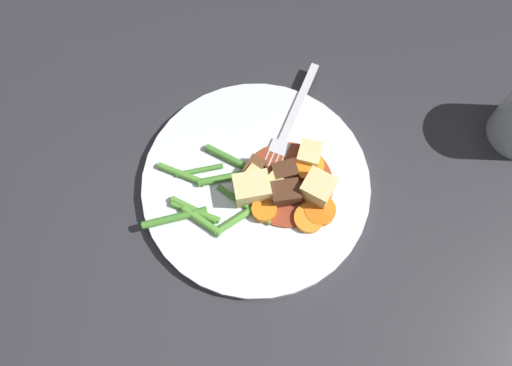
{
  "coord_description": "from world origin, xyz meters",
  "views": [
    {
      "loc": [
        -0.03,
        -0.22,
        0.6
      ],
      "look_at": [
        0.0,
        0.0,
        0.01
      ],
      "focal_mm": 37.71,
      "sensor_mm": 36.0,
      "label": 1
    }
  ],
  "objects": [
    {
      "name": "green_bean_9",
      "position": [
        -0.08,
        0.02,
        0.02
      ],
      "size": [
        0.06,
        0.04,
        0.01
      ],
      "primitive_type": "cylinder",
      "rotation": [
        0.0,
        1.57,
        2.63
      ],
      "color": "#599E38",
      "rests_on": "dinner_plate"
    },
    {
      "name": "stew_sauce",
      "position": [
        0.04,
        -0.01,
        0.01
      ],
      "size": [
        0.11,
        0.11,
        0.0
      ],
      "primitive_type": "cylinder",
      "color": "#93381E",
      "rests_on": "dinner_plate"
    },
    {
      "name": "fork",
      "position": [
        0.05,
        0.07,
        0.02
      ],
      "size": [
        0.1,
        0.16,
        0.0
      ],
      "color": "silver",
      "rests_on": "dinner_plate"
    },
    {
      "name": "green_bean_7",
      "position": [
        -0.03,
        0.03,
        0.02
      ],
      "size": [
        0.06,
        0.05,
        0.01
      ],
      "primitive_type": "cylinder",
      "rotation": [
        0.0,
        1.57,
        2.53
      ],
      "color": "#4C8E33",
      "rests_on": "dinner_plate"
    },
    {
      "name": "potato_chunk_2",
      "position": [
        0.07,
        -0.02,
        0.03
      ],
      "size": [
        0.04,
        0.04,
        0.03
      ],
      "primitive_type": "cube",
      "rotation": [
        0.0,
        0.0,
        5.65
      ],
      "color": "#EAD68C",
      "rests_on": "dinner_plate"
    },
    {
      "name": "potato_chunk_3",
      "position": [
        0.0,
        -0.0,
        0.02
      ],
      "size": [
        0.04,
        0.04,
        0.02
      ],
      "primitive_type": "cube",
      "rotation": [
        0.0,
        0.0,
        0.82
      ],
      "color": "#E5CC7A",
      "rests_on": "dinner_plate"
    },
    {
      "name": "green_bean_6",
      "position": [
        -0.07,
        -0.03,
        0.02
      ],
      "size": [
        0.06,
        0.03,
        0.01
      ],
      "primitive_type": "cylinder",
      "rotation": [
        0.0,
        1.57,
        2.68
      ],
      "color": "#599E38",
      "rests_on": "dinner_plate"
    },
    {
      "name": "carrot_slice_3",
      "position": [
        0.01,
        -0.04,
        0.02
      ],
      "size": [
        0.03,
        0.03,
        0.01
      ],
      "primitive_type": "cylinder",
      "rotation": [
        0.0,
        0.0,
        4.5
      ],
      "color": "orange",
      "rests_on": "dinner_plate"
    },
    {
      "name": "carrot_slice_2",
      "position": [
        0.06,
        0.01,
        0.02
      ],
      "size": [
        0.05,
        0.05,
        0.01
      ],
      "primitive_type": "cylinder",
      "rotation": [
        0.0,
        0.0,
        3.92
      ],
      "color": "orange",
      "rests_on": "dinner_plate"
    },
    {
      "name": "green_bean_2",
      "position": [
        -0.07,
        -0.04,
        0.02
      ],
      "size": [
        0.05,
        0.04,
        0.01
      ],
      "primitive_type": "cylinder",
      "rotation": [
        0.0,
        1.57,
        2.42
      ],
      "color": "#599E38",
      "rests_on": "dinner_plate"
    },
    {
      "name": "dinner_plate",
      "position": [
        0.0,
        0.0,
        0.01
      ],
      "size": [
        0.27,
        0.27,
        0.01
      ],
      "primitive_type": "cylinder",
      "color": "white",
      "rests_on": "ground_plane"
    },
    {
      "name": "potato_chunk_4",
      "position": [
        0.02,
        -0.01,
        0.02
      ],
      "size": [
        0.04,
        0.04,
        0.02
      ],
      "primitive_type": "cube",
      "rotation": [
        0.0,
        0.0,
        3.92
      ],
      "color": "#DBBC6B",
      "rests_on": "dinner_plate"
    },
    {
      "name": "meat_chunk_0",
      "position": [
        0.0,
        0.02,
        0.02
      ],
      "size": [
        0.03,
        0.03,
        0.02
      ],
      "primitive_type": "cube",
      "rotation": [
        0.0,
        0.0,
        0.94
      ],
      "color": "brown",
      "rests_on": "dinner_plate"
    },
    {
      "name": "meat_chunk_2",
      "position": [
        0.03,
        -0.02,
        0.03
      ],
      "size": [
        0.03,
        0.03,
        0.03
      ],
      "primitive_type": "cube",
      "rotation": [
        0.0,
        0.0,
        1.62
      ],
      "color": "#4C2B19",
      "rests_on": "dinner_plate"
    },
    {
      "name": "green_bean_1",
      "position": [
        -0.04,
        0.01,
        0.02
      ],
      "size": [
        0.06,
        0.01,
        0.01
      ],
      "primitive_type": "cylinder",
      "rotation": [
        0.0,
        1.57,
        3.23
      ],
      "color": "#4C8E33",
      "rests_on": "dinner_plate"
    },
    {
      "name": "carrot_slice_1",
      "position": [
        0.07,
        -0.04,
        0.02
      ],
      "size": [
        0.05,
        0.05,
        0.01
      ],
      "primitive_type": "cylinder",
      "rotation": [
        0.0,
        0.0,
        0.86
      ],
      "color": "orange",
      "rests_on": "dinner_plate"
    },
    {
      "name": "green_bean_4",
      "position": [
        -0.06,
        0.02,
        0.02
      ],
      "size": [
        0.06,
        0.01,
        0.01
      ],
      "primitive_type": "cylinder",
      "rotation": [
        0.0,
        1.57,
        3.23
      ],
      "color": "#4C8E33",
      "rests_on": "dinner_plate"
    },
    {
      "name": "carrot_slice_0",
      "position": [
        0.05,
        -0.05,
        0.02
      ],
      "size": [
        0.05,
        0.05,
        0.01
      ],
      "primitive_type": "cylinder",
      "rotation": [
        0.0,
        0.0,
        0.76
      ],
      "color": "orange",
      "rests_on": "dinner_plate"
    },
    {
      "name": "green_bean_5",
      "position": [
        -0.02,
        -0.03,
        0.02
      ],
      "size": [
        0.06,
        0.05,
        0.01
      ],
      "primitive_type": "cylinder",
      "rotation": [
        0.0,
        1.57,
        2.39
      ],
      "color": "#599E38",
      "rests_on": "dinner_plate"
    },
    {
      "name": "green_bean_0",
      "position": [
        -0.07,
        -0.03,
        0.02
      ],
      "size": [
        0.05,
        0.04,
        0.01
      ],
      "primitive_type": "cylinder",
      "rotation": [
        0.0,
        1.57,
        2.56
      ],
      "color": "#599E38",
      "rests_on": "dinner_plate"
    },
    {
      "name": "ground_plane",
      "position": [
        0.0,
        0.0,
        0.0
      ],
      "size": [
        3.0,
        3.0,
        0.0
      ],
      "primitive_type": "plane",
      "color": "#2D2D33"
    },
    {
      "name": "potato_chunk_0",
      "position": [
        0.07,
        0.02,
        0.02
      ],
      "size": [
        0.03,
        0.04,
        0.02
      ],
      "primitive_type": "cube",
      "rotation": [
        0.0,
        0.0,
        2.77
      ],
      "color": "#EAD68C",
      "rests_on": "dinner_plate"
    },
    {
      "name": "green_bean_8",
      "position": [
        -0.1,
        -0.03,
        0.02
      ],
      "size": [
        0.07,
        0.02,
        0.01
      ],
      "primitive_type": "cylinder",
      "rotation": [
        0.0,
        1.57,
        3.28
      ],
      "color": "#4C8E33",
      "rests_on": "dinner_plate"
    },
    {
      "name": "meat_chunk_1",
      "position": [
        0.03,
        0.01,
        0.02
      ],
      "size": [
        0.03,
        0.02,
        0.02
      ],
      "primitive_type": "cube",
      "rotation": [
        0.0,
        0.0,
        3.29
      ],
      "color": "#4C2B19",
      "rests_on": "dinner_plate"
    },
    {
      "name": "potato_chunk_1",
      "position": [
        -0.01,
        -0.01,
        0.03
      ],
      "size": [
        0.04,
        0.03,
        0.03
      ],
      "primitive_type": "cube",
      "rotation": [
        0.0,
        0.0,
        1.64
      ],
      "color": "#EAD68C",
      "rests_on": "dinner_plate"
    },
    {
      "name": "green_bean_3",
      "position": [
        -0.03,
        -0.04,
        0.02
      ],
      "size": [
        0.05,
        0.03,
        0.01
      ],
      "primitive_type": "cylinder",
      "rotation": [
        0.0,
        1.57,
        3.62
      ],
      "color": "#599E38",
      "rests_on": "dinner_plate"
    }
  ]
}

